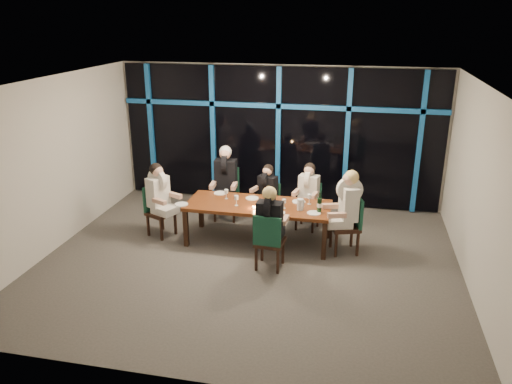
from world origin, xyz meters
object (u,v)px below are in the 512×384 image
(chair_far_right, at_px, (309,203))
(chair_end_left, at_px, (158,208))
(diner_far_right, at_px, (308,187))
(diner_end_left, at_px, (159,189))
(chair_far_mid, at_px, (269,202))
(diner_far_mid, at_px, (267,186))
(diner_far_left, at_px, (225,173))
(chair_near_mid, at_px, (269,239))
(water_pitcher, at_px, (300,204))
(diner_near_mid, at_px, (270,215))
(diner_end_right, at_px, (347,200))
(chair_far_left, at_px, (227,190))
(chair_end_right, at_px, (350,221))
(wine_bottle, at_px, (319,205))
(dining_table, at_px, (258,207))

(chair_far_right, relative_size, chair_end_left, 0.94)
(diner_far_right, distance_m, diner_end_left, 2.81)
(chair_far_mid, distance_m, diner_far_mid, 0.35)
(diner_far_left, xyz_separation_m, diner_far_right, (1.68, -0.15, -0.13))
(chair_near_mid, xyz_separation_m, water_pitcher, (0.40, 0.87, 0.30))
(diner_far_left, bearing_deg, diner_near_mid, -60.61)
(diner_end_right, bearing_deg, chair_far_left, -131.93)
(chair_far_mid, relative_size, diner_far_mid, 1.03)
(chair_far_right, distance_m, diner_end_left, 2.88)
(chair_end_right, xyz_separation_m, diner_end_right, (-0.08, -0.03, 0.41))
(chair_end_right, height_order, diner_near_mid, diner_near_mid)
(diner_near_mid, xyz_separation_m, wine_bottle, (0.72, 0.74, -0.05))
(chair_end_left, bearing_deg, diner_near_mid, -85.68)
(dining_table, height_order, chair_far_left, chair_far_left)
(chair_end_right, distance_m, diner_near_mid, 1.57)
(diner_near_mid, height_order, wine_bottle, diner_near_mid)
(dining_table, distance_m, diner_near_mid, 1.02)
(dining_table, xyz_separation_m, diner_end_left, (-1.86, -0.09, 0.24))
(chair_far_left, distance_m, chair_end_right, 2.75)
(dining_table, xyz_separation_m, chair_far_mid, (0.03, 0.85, -0.20))
(diner_end_right, bearing_deg, chair_far_right, -159.58)
(chair_end_right, xyz_separation_m, diner_end_left, (-3.51, -0.04, 0.35))
(chair_far_mid, distance_m, diner_far_left, 1.04)
(wine_bottle, bearing_deg, diner_far_right, 107.10)
(diner_far_mid, bearing_deg, diner_far_left, -172.15)
(chair_far_right, bearing_deg, diner_end_left, -149.00)
(diner_near_mid, bearing_deg, diner_far_right, -99.97)
(chair_far_left, distance_m, diner_far_mid, 0.95)
(diner_far_mid, xyz_separation_m, wine_bottle, (1.10, -0.95, 0.07))
(chair_far_mid, height_order, wine_bottle, wine_bottle)
(diner_far_mid, bearing_deg, chair_end_right, -8.37)
(chair_far_left, distance_m, chair_near_mid, 2.39)
(chair_far_left, height_order, chair_far_right, chair_far_left)
(chair_far_left, relative_size, diner_far_mid, 1.25)
(chair_end_left, relative_size, diner_far_mid, 1.16)
(chair_far_right, relative_size, diner_end_left, 0.96)
(diner_far_right, bearing_deg, chair_end_right, -34.05)
(chair_far_left, distance_m, wine_bottle, 2.35)
(chair_far_mid, bearing_deg, chair_far_left, -172.98)
(chair_far_mid, bearing_deg, diner_end_right, -12.61)
(diner_far_left, relative_size, wine_bottle, 2.79)
(diner_near_mid, bearing_deg, water_pitcher, -112.44)
(chair_near_mid, distance_m, diner_end_right, 1.56)
(chair_near_mid, bearing_deg, diner_end_right, -138.14)
(chair_end_left, bearing_deg, water_pitcher, -66.93)
(chair_far_right, relative_size, diner_near_mid, 0.95)
(chair_end_left, xyz_separation_m, diner_far_right, (2.74, 0.85, 0.33))
(chair_end_right, xyz_separation_m, chair_near_mid, (-1.27, -0.95, -0.03))
(chair_end_right, bearing_deg, water_pitcher, -102.11)
(chair_near_mid, relative_size, diner_end_left, 1.04)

